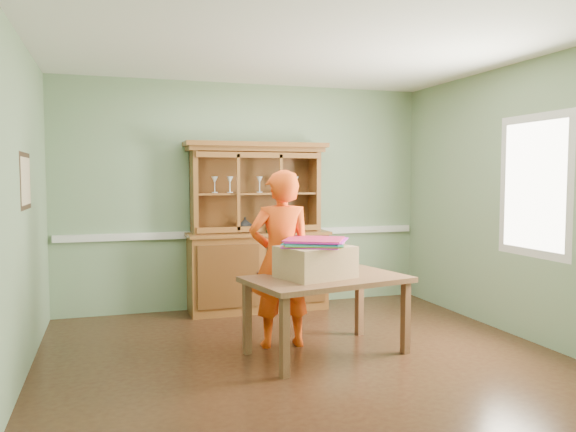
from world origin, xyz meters
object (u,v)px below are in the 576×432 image
object	(u,v)px
china_hutch	(257,251)
cardboard_box	(315,262)
person	(281,259)
dining_table	(327,286)

from	to	relation	value
china_hutch	cardboard_box	distance (m)	1.82
china_hutch	cardboard_box	xyz separation A→B (m)	(0.06, -1.82, 0.13)
cardboard_box	person	size ratio (longest dim) A/B	0.36
china_hutch	person	world-z (taller)	china_hutch
dining_table	person	size ratio (longest dim) A/B	0.93
dining_table	cardboard_box	bearing A→B (deg)	166.32
person	dining_table	bearing A→B (deg)	136.58
cardboard_box	person	bearing A→B (deg)	121.46
cardboard_box	person	distance (m)	0.41
dining_table	cardboard_box	xyz separation A→B (m)	(-0.11, 0.00, 0.22)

